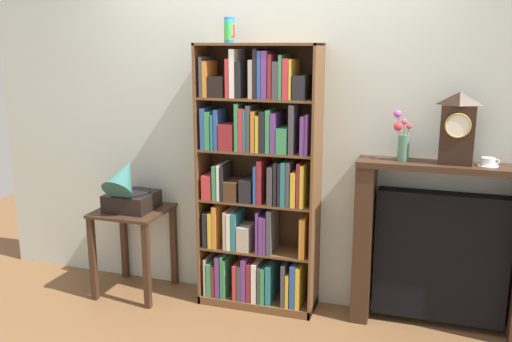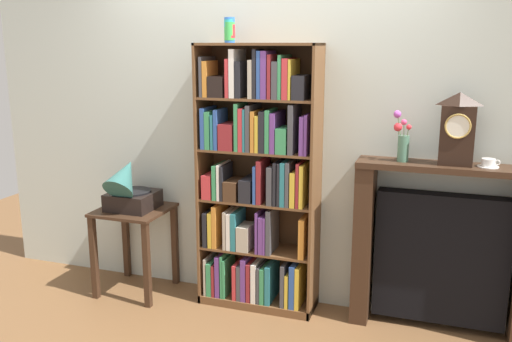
# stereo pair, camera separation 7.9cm
# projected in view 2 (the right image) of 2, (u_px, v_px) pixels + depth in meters

# --- Properties ---
(ground_plane) EXTENTS (7.84, 6.40, 0.02)m
(ground_plane) POSITION_uv_depth(u_px,v_px,m) (253.00, 312.00, 4.01)
(ground_plane) COLOR brown
(wall_back) EXTENTS (4.84, 0.08, 2.69)m
(wall_back) POSITION_uv_depth(u_px,v_px,m) (286.00, 121.00, 3.96)
(wall_back) COLOR beige
(wall_back) RESTS_ON ground
(bookshelf) EXTENTS (0.84, 0.31, 1.89)m
(bookshelf) POSITION_uv_depth(u_px,v_px,m) (257.00, 184.00, 3.91)
(bookshelf) COLOR brown
(bookshelf) RESTS_ON ground
(cup_stack) EXTENTS (0.07, 0.07, 0.17)m
(cup_stack) POSITION_uv_depth(u_px,v_px,m) (230.00, 30.00, 3.75)
(cup_stack) COLOR blue
(cup_stack) RESTS_ON bookshelf
(side_table_left) EXTENTS (0.51, 0.50, 0.67)m
(side_table_left) POSITION_uv_depth(u_px,v_px,m) (135.00, 229.00, 4.23)
(side_table_left) COLOR #382316
(side_table_left) RESTS_ON ground
(gramophone) EXTENTS (0.33, 0.44, 0.45)m
(gramophone) POSITION_uv_depth(u_px,v_px,m) (129.00, 188.00, 4.11)
(gramophone) COLOR black
(gramophone) RESTS_ON side_table_left
(fireplace_mantel) EXTENTS (1.13, 0.26, 1.14)m
(fireplace_mantel) POSITION_uv_depth(u_px,v_px,m) (441.00, 250.00, 3.64)
(fireplace_mantel) COLOR #382316
(fireplace_mantel) RESTS_ON ground
(mantel_clock) EXTENTS (0.20, 0.13, 0.45)m
(mantel_clock) POSITION_uv_depth(u_px,v_px,m) (457.00, 129.00, 3.43)
(mantel_clock) COLOR black
(mantel_clock) RESTS_ON fireplace_mantel
(flower_vase) EXTENTS (0.12, 0.10, 0.33)m
(flower_vase) POSITION_uv_depth(u_px,v_px,m) (402.00, 141.00, 3.55)
(flower_vase) COLOR #4C7A60
(flower_vase) RESTS_ON fireplace_mantel
(teacup_with_saucer) EXTENTS (0.13, 0.13, 0.05)m
(teacup_with_saucer) POSITION_uv_depth(u_px,v_px,m) (488.00, 163.00, 3.41)
(teacup_with_saucer) COLOR white
(teacup_with_saucer) RESTS_ON fireplace_mantel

